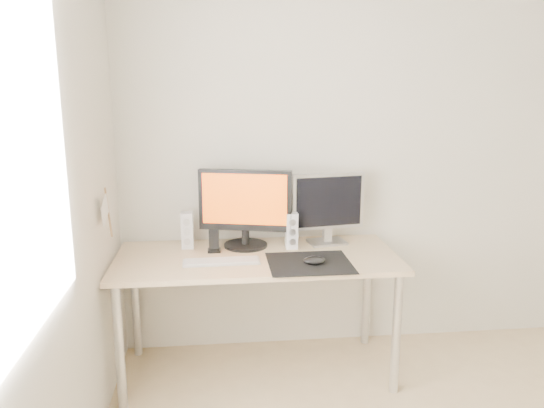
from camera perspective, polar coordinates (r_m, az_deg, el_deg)
wall_back at (r=3.46m, az=13.39°, el=5.26°), size 3.50×0.00×3.50m
wall_left at (r=1.66m, az=-27.03°, el=-3.78°), size 0.00×3.50×3.50m
mousepad at (r=2.91m, az=4.06°, el=-6.35°), size 0.45×0.40×0.00m
mouse at (r=2.88m, az=4.56°, el=-6.08°), size 0.12×0.07×0.04m
desk at (r=3.06m, az=-1.62°, el=-6.93°), size 1.60×0.70×0.73m
main_monitor at (r=3.12m, az=-2.91°, el=-0.16°), size 0.54×0.31×0.47m
second_monitor at (r=3.21m, az=6.02°, el=-0.10°), size 0.45×0.19×0.43m
speaker_left at (r=3.18m, az=-9.10°, el=-2.80°), size 0.07×0.08×0.22m
speaker_right at (r=3.14m, az=2.11°, el=-2.85°), size 0.07×0.08×0.22m
keyboard at (r=2.92m, az=-5.44°, el=-6.17°), size 0.42×0.13×0.02m
phone_dock at (r=3.10m, az=-6.26°, el=-4.40°), size 0.07×0.06×0.13m
pennant at (r=2.85m, az=-17.42°, el=-0.67°), size 0.01×0.23×0.29m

